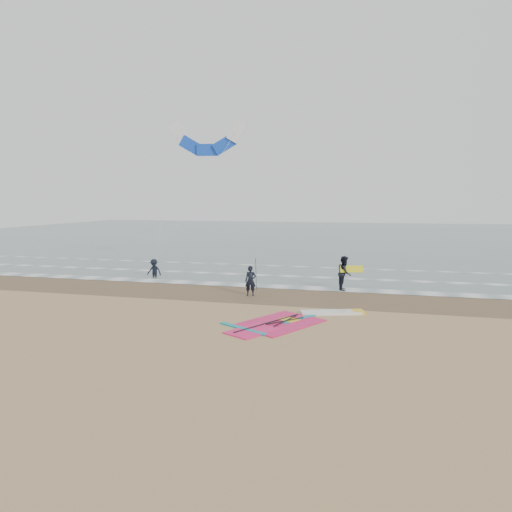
% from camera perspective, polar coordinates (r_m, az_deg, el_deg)
% --- Properties ---
extents(ground, '(120.00, 120.00, 0.00)m').
position_cam_1_polar(ground, '(19.02, -1.90, -8.44)').
color(ground, tan).
rests_on(ground, ground).
extents(sea_water, '(120.00, 80.00, 0.02)m').
position_cam_1_polar(sea_water, '(66.01, 9.62, 2.50)').
color(sea_water, '#47605E').
rests_on(sea_water, ground).
extents(wet_sand_band, '(120.00, 5.00, 0.01)m').
position_cam_1_polar(wet_sand_band, '(24.68, 1.94, -4.83)').
color(wet_sand_band, brown).
rests_on(wet_sand_band, ground).
extents(foam_waterline, '(120.00, 9.15, 0.02)m').
position_cam_1_polar(foam_waterline, '(28.96, 3.78, -3.03)').
color(foam_waterline, white).
rests_on(foam_waterline, ground).
extents(windsurf_rig, '(5.81, 5.50, 0.14)m').
position_cam_1_polar(windsurf_rig, '(19.45, 4.89, -8.00)').
color(windsurf_rig, white).
rests_on(windsurf_rig, ground).
extents(person_standing, '(0.64, 0.47, 1.61)m').
position_cam_1_polar(person_standing, '(24.23, -0.69, -3.13)').
color(person_standing, black).
rests_on(person_standing, ground).
extents(person_walking, '(0.76, 0.96, 1.94)m').
position_cam_1_polar(person_walking, '(26.22, 10.99, -2.11)').
color(person_walking, black).
rests_on(person_walking, ground).
extents(person_wading, '(1.04, 0.63, 1.57)m').
position_cam_1_polar(person_wading, '(30.72, -12.63, -1.18)').
color(person_wading, black).
rests_on(person_wading, ground).
extents(held_pole, '(0.17, 0.86, 1.82)m').
position_cam_1_polar(held_pole, '(24.09, 0.00, -2.28)').
color(held_pole, black).
rests_on(held_pole, ground).
extents(carried_kiteboard, '(1.30, 0.51, 0.39)m').
position_cam_1_polar(carried_kiteboard, '(26.06, 11.87, -1.61)').
color(carried_kiteboard, yellow).
rests_on(carried_kiteboard, ground).
extents(surf_kite, '(5.96, 4.83, 9.85)m').
position_cam_1_polar(surf_kite, '(34.10, -6.12, 14.09)').
color(surf_kite, white).
rests_on(surf_kite, ground).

